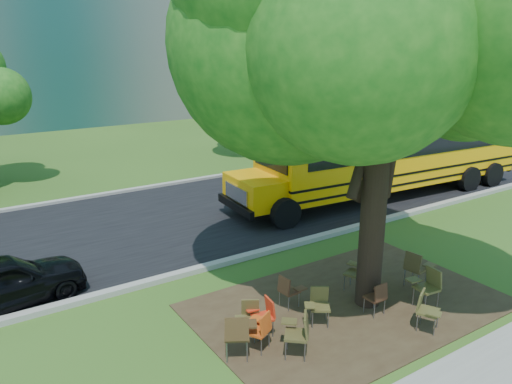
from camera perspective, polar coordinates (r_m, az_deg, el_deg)
ground at (r=11.76m, az=5.23°, el=-13.08°), size 160.00×160.00×0.00m
dirt_patch at (r=12.02m, az=10.58°, el=-12.55°), size 7.00×4.50×0.03m
asphalt_road at (r=17.27m, az=-9.29°, el=-3.16°), size 80.00×8.00×0.04m
kerb_near at (r=13.94m, az=-2.48°, el=-7.71°), size 80.00×0.25×0.14m
kerb_far at (r=20.90m, az=-13.91°, el=0.23°), size 80.00×0.25×0.14m
bg_tree_3 at (r=26.27m, az=0.19°, el=14.99°), size 5.60×5.60×7.84m
bg_tree_4 at (r=30.72m, az=14.20°, el=13.47°), size 5.00×5.00×6.85m
main_tree at (r=10.68m, az=14.59°, el=16.30°), size 7.20×7.20×9.46m
school_bus at (r=20.28m, az=15.32°, el=4.62°), size 12.75×3.66×3.08m
chair_0 at (r=10.05m, az=0.55°, el=-15.22°), size 0.56×0.68×0.83m
chair_1 at (r=9.76m, az=-2.04°, el=-15.70°), size 0.82×0.64×0.97m
chair_2 at (r=9.89m, az=4.94°, el=-15.46°), size 0.63×0.80×0.93m
chair_3 at (r=10.96m, az=7.17°, el=-12.39°), size 0.72×0.57×0.85m
chair_4 at (r=11.53m, az=13.70°, el=-11.37°), size 0.52×0.47×0.80m
chair_5 at (r=11.21m, az=18.86°, el=-12.39°), size 0.60×0.72×0.89m
chair_6 at (r=12.13m, az=19.04°, el=-9.86°), size 0.57×0.68×0.96m
chair_7 at (r=12.94m, az=17.85°, el=-8.04°), size 0.64×0.64×0.95m
chair_8 at (r=10.52m, az=0.94°, el=-13.65°), size 0.49×0.59×0.83m
chair_9 at (r=10.49m, az=-0.78°, el=-13.89°), size 0.67×0.53×0.79m
chair_10 at (r=11.49m, az=3.73°, el=-10.98°), size 0.51×0.53×0.81m
chair_11 at (r=12.44m, az=11.51°, el=-8.74°), size 0.61×0.70×0.90m
black_car at (r=12.87m, az=-26.95°, el=-9.16°), size 3.76×1.93×1.22m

